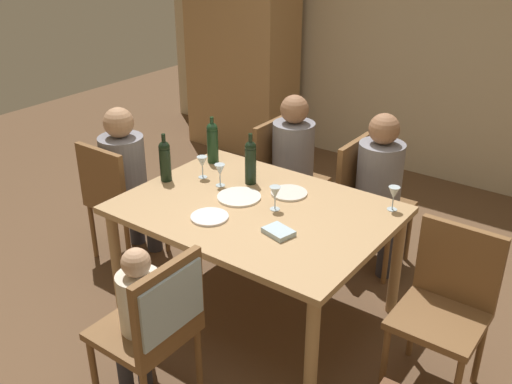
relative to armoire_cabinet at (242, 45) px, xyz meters
name	(u,v)px	position (x,y,z in m)	size (l,w,h in m)	color
ground_plane	(256,309)	(1.89, -2.33, -1.10)	(10.00, 10.00, 0.00)	brown
rear_room_partition	(438,34)	(1.89, 0.45, 0.25)	(6.40, 0.12, 2.70)	beige
armoire_cabinet	(242,45)	(0.00, 0.00, 0.00)	(1.18, 0.62, 2.18)	#A87F51
dining_table	(256,219)	(1.89, -2.33, -0.42)	(1.58, 1.16, 0.76)	tan
chair_far_left	(283,171)	(1.45, -1.37, -0.56)	(0.44, 0.44, 0.92)	brown
chair_left_end	(117,195)	(0.72, -2.42, -0.56)	(0.44, 0.44, 0.92)	brown
chair_far_right	(366,195)	(2.16, -1.37, -0.56)	(0.44, 0.44, 0.92)	brown
chair_near	(159,318)	(2.01, -3.29, -0.50)	(0.46, 0.44, 0.92)	brown
chair_right_end	(447,300)	(3.06, -2.24, -0.56)	(0.44, 0.44, 0.92)	brown
person_woman_host	(296,159)	(1.56, -1.37, -0.43)	(0.36, 0.32, 1.16)	#33333D
person_man_bearded	(127,173)	(0.72, -2.30, -0.43)	(0.32, 0.36, 1.16)	#33333D
person_man_guest	(382,182)	(2.27, -1.37, -0.43)	(0.36, 0.32, 1.15)	#33333D
person_child_small	(138,312)	(1.86, -3.29, -0.54)	(0.25, 0.22, 0.94)	#33333D
wine_bottle_tall_green	(165,160)	(1.19, -2.37, -0.19)	(0.07, 0.07, 0.32)	black
wine_bottle_dark_red	(251,161)	(1.66, -2.08, -0.18)	(0.07, 0.07, 0.34)	black
wine_bottle_short_olive	(212,141)	(1.24, -1.95, -0.19)	(0.08, 0.08, 0.33)	#19381E
wine_glass_near_left	(275,193)	(2.00, -2.29, -0.23)	(0.07, 0.07, 0.15)	silver
wine_glass_centre	(394,194)	(2.56, -1.88, -0.23)	(0.07, 0.07, 0.15)	silver
wine_glass_near_right	(220,171)	(1.53, -2.23, -0.23)	(0.07, 0.07, 0.15)	silver
wine_glass_far	(202,163)	(1.35, -2.19, -0.23)	(0.07, 0.07, 0.15)	silver
dinner_plate_host	(289,193)	(1.95, -2.06, -0.33)	(0.23, 0.23, 0.01)	silver
dinner_plate_guest_left	(239,197)	(1.73, -2.29, -0.33)	(0.27, 0.27, 0.01)	white
dinner_plate_guest_right	(210,217)	(1.75, -2.60, -0.33)	(0.22, 0.22, 0.01)	white
folded_napkin	(279,232)	(2.18, -2.52, -0.33)	(0.16, 0.12, 0.03)	#ADC6D6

